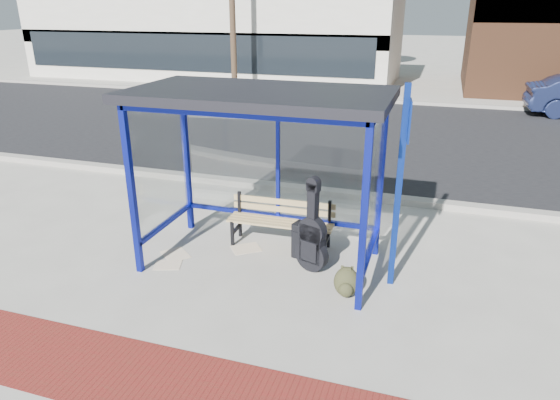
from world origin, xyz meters
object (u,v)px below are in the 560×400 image
(bench, at_px, (281,219))
(guitar_bag, at_px, (312,239))
(backpack, at_px, (346,283))
(suitcase, at_px, (305,241))

(bench, xyz_separation_m, guitar_bag, (0.63, -0.61, 0.04))
(bench, height_order, backpack, bench)
(bench, bearing_deg, suitcase, -36.54)
(bench, relative_size, backpack, 4.24)
(guitar_bag, distance_m, suitcase, 0.40)
(bench, relative_size, guitar_bag, 1.26)
(suitcase, distance_m, backpack, 1.10)
(bench, height_order, guitar_bag, guitar_bag)
(guitar_bag, height_order, suitcase, guitar_bag)
(bench, height_order, suitcase, bench)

